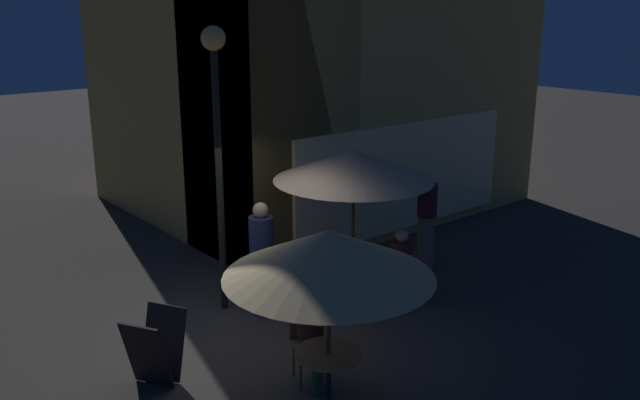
# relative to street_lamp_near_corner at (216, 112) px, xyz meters

# --- Properties ---
(ground_plane) EXTENTS (60.00, 60.00, 0.00)m
(ground_plane) POSITION_rel_street_lamp_near_corner_xyz_m (-0.32, -0.93, -3.00)
(ground_plane) COLOR #3B3732
(cafe_building) EXTENTS (7.88, 6.88, 8.32)m
(cafe_building) POSITION_rel_street_lamp_near_corner_xyz_m (3.62, 2.73, 1.15)
(cafe_building) COLOR tan
(cafe_building) RESTS_ON ground
(street_lamp_near_corner) EXTENTS (0.34, 0.34, 4.19)m
(street_lamp_near_corner) POSITION_rel_street_lamp_near_corner_xyz_m (0.00, 0.00, 0.00)
(street_lamp_near_corner) COLOR black
(street_lamp_near_corner) RESTS_ON ground
(menu_sandwich_board) EXTENTS (0.83, 0.79, 0.89)m
(menu_sandwich_board) POSITION_rel_street_lamp_near_corner_xyz_m (-1.76, -1.28, -2.54)
(menu_sandwich_board) COLOR black
(menu_sandwich_board) RESTS_ON ground
(cafe_table_0) EXTENTS (0.62, 0.62, 0.75)m
(cafe_table_0) POSITION_rel_street_lamp_near_corner_xyz_m (1.65, -1.07, -2.50)
(cafe_table_0) COLOR black
(cafe_table_0) RESTS_ON ground
(cafe_table_1) EXTENTS (0.76, 0.76, 0.78)m
(cafe_table_1) POSITION_rel_street_lamp_near_corner_xyz_m (-0.58, -3.12, -2.43)
(cafe_table_1) COLOR black
(cafe_table_1) RESTS_ON ground
(patio_umbrella_0) EXTENTS (2.40, 2.40, 2.41)m
(patio_umbrella_0) POSITION_rel_street_lamp_near_corner_xyz_m (1.65, -1.07, -0.82)
(patio_umbrella_0) COLOR black
(patio_umbrella_0) RESTS_ON ground
(patio_umbrella_1) EXTENTS (2.28, 2.28, 2.20)m
(patio_umbrella_1) POSITION_rel_street_lamp_near_corner_xyz_m (-0.58, -3.12, -1.07)
(patio_umbrella_1) COLOR black
(patio_umbrella_1) RESTS_ON ground
(cafe_chair_0) EXTENTS (0.55, 0.55, 0.91)m
(cafe_chair_0) POSITION_rel_street_lamp_near_corner_xyz_m (2.11, -1.77, -2.44)
(cafe_chair_0) COLOR brown
(cafe_chair_0) RESTS_ON ground
(cafe_chair_1) EXTENTS (0.58, 0.58, 0.94)m
(cafe_chair_1) POSITION_rel_street_lamp_near_corner_xyz_m (-0.25, -2.37, -2.43)
(cafe_chair_1) COLOR brown
(cafe_chair_1) RESTS_ON ground
(patron_seated_0) EXTENTS (0.50, 0.54, 1.25)m
(patron_seated_0) POSITION_rel_street_lamp_near_corner_xyz_m (2.04, -1.65, -2.29)
(patron_seated_0) COLOR #5D396B
(patron_seated_0) RESTS_ON ground
(patron_seated_1) EXTENTS (0.44, 0.52, 1.27)m
(patron_seated_1) POSITION_rel_street_lamp_near_corner_xyz_m (-0.31, -2.50, -2.28)
(patron_seated_1) COLOR #28512E
(patron_seated_1) RESTS_ON ground
(patron_standing_2) EXTENTS (0.35, 0.35, 1.75)m
(patron_standing_2) POSITION_rel_street_lamp_near_corner_xyz_m (0.32, -0.56, -2.12)
(patron_standing_2) COLOR #573B63
(patron_standing_2) RESTS_ON ground
(patron_standing_3) EXTENTS (0.34, 0.34, 1.72)m
(patron_standing_3) POSITION_rel_street_lamp_near_corner_xyz_m (3.59, -0.84, -2.14)
(patron_standing_3) COLOR slate
(patron_standing_3) RESTS_ON ground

